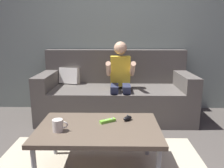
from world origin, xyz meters
TOP-DOWN VIEW (x-y plane):
  - wall_back at (0.00, 1.90)m, footprint 4.27×0.05m
  - couch at (-0.06, 1.51)m, footprint 2.01×0.80m
  - person_seated_on_couch at (0.01, 1.32)m, footprint 0.36×0.44m
  - coffee_table at (-0.19, 0.24)m, footprint 0.98×0.63m
  - game_remote_lime_near_edge at (-0.12, 0.33)m, footprint 0.14×0.10m
  - nunchuk_black at (0.05, 0.37)m, footprint 0.10×0.09m
  - coffee_mug at (-0.49, 0.15)m, footprint 0.12×0.08m

SIDE VIEW (x-z plane):
  - couch at x=-0.06m, z-range -0.14..0.77m
  - coffee_table at x=-0.19m, z-range 0.17..0.57m
  - game_remote_lime_near_edge at x=-0.12m, z-range 0.40..0.43m
  - nunchuk_black at x=0.05m, z-range 0.40..0.45m
  - coffee_mug at x=-0.49m, z-range 0.40..0.50m
  - person_seated_on_couch at x=0.01m, z-range 0.07..1.11m
  - wall_back at x=0.00m, z-range 0.00..2.50m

